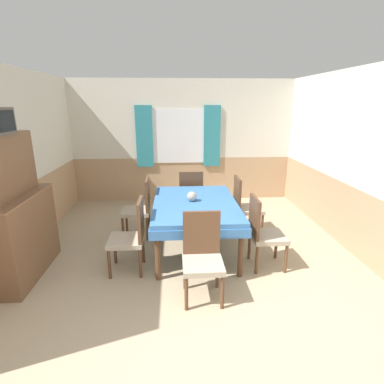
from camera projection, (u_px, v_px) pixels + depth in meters
ground_plane at (202, 368)px, 2.48m from camera, size 16.00×16.00×0.00m
wall_back at (183, 141)px, 6.50m from camera, size 5.13×0.10×2.60m
wall_left at (16, 164)px, 4.15m from camera, size 0.05×4.97×2.60m
wall_right at (349, 160)px, 4.43m from camera, size 0.05×4.97×2.60m
dining_table at (195, 209)px, 4.33m from camera, size 1.21×1.73×0.75m
chair_left_near at (132, 234)px, 3.80m from camera, size 0.44×0.44×0.97m
chair_right_near at (263, 231)px, 3.90m from camera, size 0.44×0.44×0.97m
chair_left_far at (140, 207)px, 4.82m from camera, size 0.44×0.44×0.97m
chair_head_near at (202, 254)px, 3.30m from camera, size 0.44×0.44×0.97m
chair_head_window at (191, 195)px, 5.43m from camera, size 0.44×0.44×0.97m
chair_right_far at (244, 204)px, 4.93m from camera, size 0.44×0.44×0.97m
sideboard at (16, 219)px, 3.64m from camera, size 0.46×1.23×1.77m
vase at (192, 196)px, 4.31m from camera, size 0.14×0.14×0.14m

